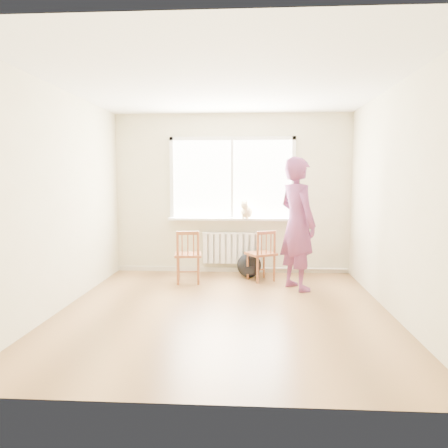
% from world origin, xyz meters
% --- Properties ---
extents(floor, '(4.50, 4.50, 0.00)m').
position_xyz_m(floor, '(0.00, 0.00, 0.00)').
color(floor, '#9C6D3F').
rests_on(floor, ground).
extents(ceiling, '(4.50, 4.50, 0.00)m').
position_xyz_m(ceiling, '(0.00, 0.00, 2.70)').
color(ceiling, white).
rests_on(ceiling, back_wall).
extents(back_wall, '(4.00, 0.01, 2.70)m').
position_xyz_m(back_wall, '(0.00, 2.25, 1.35)').
color(back_wall, beige).
rests_on(back_wall, ground).
extents(window, '(2.12, 0.05, 1.42)m').
position_xyz_m(window, '(0.00, 2.22, 1.66)').
color(window, white).
rests_on(window, back_wall).
extents(windowsill, '(2.15, 0.22, 0.04)m').
position_xyz_m(windowsill, '(0.00, 2.14, 0.93)').
color(windowsill, white).
rests_on(windowsill, back_wall).
extents(radiator, '(1.00, 0.12, 0.55)m').
position_xyz_m(radiator, '(0.00, 2.16, 0.44)').
color(radiator, white).
rests_on(radiator, back_wall).
extents(heating_pipe, '(1.40, 0.04, 0.04)m').
position_xyz_m(heating_pipe, '(1.25, 2.19, 0.08)').
color(heating_pipe, silver).
rests_on(heating_pipe, back_wall).
extents(baseboard, '(4.00, 0.03, 0.08)m').
position_xyz_m(baseboard, '(0.00, 2.23, 0.04)').
color(baseboard, beige).
rests_on(baseboard, ground).
extents(chair_left, '(0.45, 0.44, 0.82)m').
position_xyz_m(chair_left, '(-0.64, 1.37, 0.41)').
color(chair_left, '#99522C').
rests_on(chair_left, floor).
extents(chair_right, '(0.54, 0.53, 0.81)m').
position_xyz_m(chair_right, '(0.51, 1.59, 0.41)').
color(chair_right, '#99522C').
rests_on(chair_right, floor).
extents(person, '(0.75, 0.84, 1.92)m').
position_xyz_m(person, '(0.99, 1.13, 0.96)').
color(person, '#AC3957').
rests_on(person, floor).
extents(cat, '(0.27, 0.45, 0.31)m').
position_xyz_m(cat, '(0.25, 2.05, 1.08)').
color(cat, beige).
rests_on(cat, windowsill).
extents(backpack, '(0.47, 0.41, 0.40)m').
position_xyz_m(backpack, '(0.30, 1.83, 0.20)').
color(backpack, black).
rests_on(backpack, floor).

